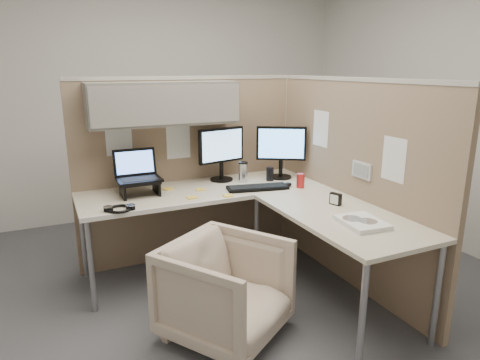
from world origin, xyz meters
name	(u,v)px	position (x,y,z in m)	size (l,w,h in m)	color
ground	(242,295)	(0.00, 0.00, 0.00)	(4.50, 4.50, 0.00)	#434349
partition_back	(178,140)	(-0.22, 0.83, 1.10)	(2.00, 0.36, 1.63)	#92785F
partition_right	(348,182)	(0.90, -0.07, 0.82)	(0.07, 2.03, 1.63)	#92785F
desk	(250,204)	(0.12, 0.13, 0.69)	(2.00, 1.98, 0.73)	beige
office_chair	(226,286)	(-0.30, -0.40, 0.35)	(0.69, 0.64, 0.71)	beige
monitor_left	(221,150)	(0.14, 0.72, 1.00)	(0.44, 0.20, 0.47)	black
monitor_right	(281,148)	(0.66, 0.58, 1.00)	(0.40, 0.25, 0.47)	black
laptop_station	(138,178)	(-0.62, 0.60, 0.86)	(0.33, 0.29, 0.35)	black
keyboard	(257,188)	(0.30, 0.33, 0.74)	(0.50, 0.17, 0.02)	black
mouse	(287,185)	(0.56, 0.30, 0.75)	(0.09, 0.06, 0.03)	black
travel_mug	(243,172)	(0.29, 0.60, 0.82)	(0.08, 0.08, 0.18)	silver
soda_can_green	(301,181)	(0.64, 0.22, 0.79)	(0.07, 0.07, 0.12)	#B21E1E
soda_can_silver	(270,174)	(0.52, 0.53, 0.79)	(0.07, 0.07, 0.12)	black
sticky_note_b	(228,196)	(0.00, 0.26, 0.73)	(0.08, 0.08, 0.01)	gold
sticky_note_a	(192,198)	(-0.27, 0.33, 0.73)	(0.08, 0.08, 0.01)	gold
sticky_note_c	(168,189)	(-0.37, 0.64, 0.73)	(0.08, 0.08, 0.01)	gold
sticky_note_d	(200,189)	(-0.14, 0.51, 0.73)	(0.08, 0.08, 0.01)	gold
headphones	(120,209)	(-0.83, 0.26, 0.74)	(0.21, 0.20, 0.03)	black
paper_stack	(362,222)	(0.53, -0.67, 0.75)	(0.27, 0.33, 0.03)	white
desk_clock	(335,199)	(0.63, -0.27, 0.77)	(0.06, 0.09, 0.09)	black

